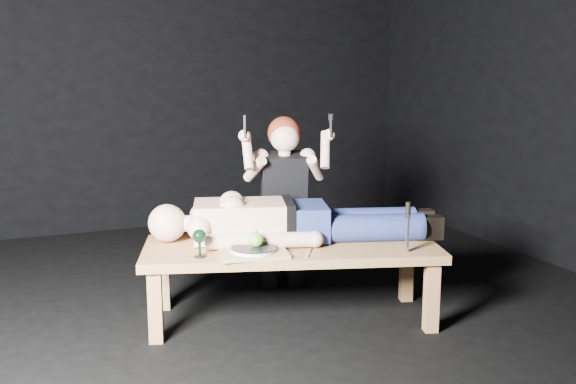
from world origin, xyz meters
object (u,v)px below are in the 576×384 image
Objects in this scene: serving_tray at (253,253)px; goblet at (200,243)px; kneeling_woman at (283,201)px; carving_knife at (408,227)px; table at (291,282)px; lying_man at (298,216)px.

goblet reaches higher than serving_tray.
carving_knife is at bearing -52.10° from kneeling_woman.
table is 0.94× the size of lying_man.
kneeling_woman is 7.76× the size of goblet.
goblet is 0.55× the size of carving_knife.
kneeling_woman is 3.27× the size of serving_tray.
carving_knife is at bearing -17.86° from goblet.
lying_man is at bearing -83.86° from kneeling_woman.
kneeling_woman is (0.17, 0.55, 0.37)m from table.
carving_knife is (0.35, -0.93, -0.00)m from kneeling_woman.
table is 0.63m from goblet.
kneeling_woman reaches higher than goblet.
lying_man reaches higher than table.
goblet is at bearing 179.42° from carving_knife.
serving_tray is (-0.27, -0.11, 0.24)m from table.
lying_man is 4.96× the size of serving_tray.
kneeling_woman is (0.08, 0.44, 0.00)m from lying_man.
goblet is (-0.64, -0.14, -0.06)m from lying_man.
serving_tray reaches higher than table.
lying_man is at bearing 12.50° from goblet.
kneeling_woman is 0.93m from goblet.
goblet is at bearing -150.21° from lying_man.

